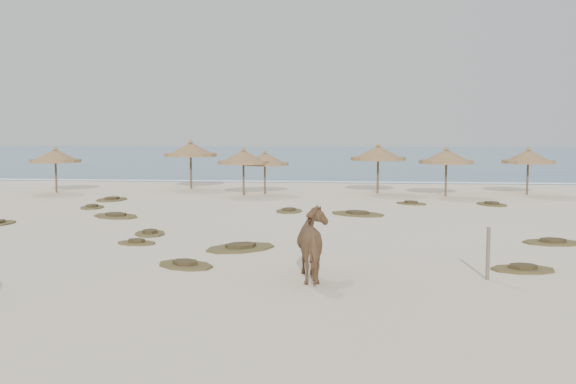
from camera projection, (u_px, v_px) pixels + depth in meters
The scene contains 25 objects.
ground at pixel (313, 248), 20.18m from camera, with size 160.00×160.00×0.00m, color beige.
ocean at pixel (342, 155), 94.50m from camera, with size 200.00×100.00×0.01m, color #2A5A7E.
foam_line at pixel (334, 182), 45.95m from camera, with size 70.00×0.60×0.01m, color white.
palapa_0 at pixel (55, 156), 38.03m from camera, with size 3.39×3.39×2.76m.
palapa_1 at pixel (191, 150), 40.43m from camera, with size 3.96×3.96×3.15m.
palapa_2 at pixel (243, 158), 36.31m from camera, with size 3.78×3.78×2.76m.
palapa_3 at pixel (265, 160), 36.99m from camera, with size 2.98×2.98×2.58m.
palapa_4 at pixel (378, 154), 37.52m from camera, with size 3.69×3.69×2.99m.
palapa_5 at pixel (446, 157), 35.69m from camera, with size 3.63×3.63×2.84m.
palapa_6 at pixel (528, 157), 36.65m from camera, with size 3.44×3.44×2.77m.
horse at pixel (317, 244), 15.89m from camera, with size 0.95×2.09×1.77m, color brown.
fence_post_near at pixel (488, 253), 15.85m from camera, with size 0.10×0.10×1.32m, color #6D6052.
scrub_1 at pixel (116, 216), 27.45m from camera, with size 2.82×2.66×0.16m.
scrub_2 at pixel (150, 233), 22.81m from camera, with size 1.51×1.87×0.16m.
scrub_3 at pixel (358, 214), 28.14m from camera, with size 3.02×2.74×0.16m.
scrub_4 at pixel (553, 242), 20.98m from camera, with size 2.02×1.40×0.16m.
scrub_6 at pixel (112, 199), 34.00m from camera, with size 1.57×2.35×0.16m.
scrub_7 at pixel (411, 203), 32.18m from camera, with size 1.97×1.87×0.16m.
scrub_8 at pixel (92, 207), 30.57m from camera, with size 1.41×1.88×0.16m.
scrub_9 at pixel (241, 247), 20.03m from camera, with size 2.77×2.69×0.16m.
scrub_10 at pixel (492, 204), 31.77m from camera, with size 1.87×2.24×0.16m.
scrub_11 at pixel (185, 264), 17.47m from camera, with size 2.07×1.84×0.16m.
scrub_12 at pixel (523, 269), 16.94m from camera, with size 1.77×1.22×0.16m.
scrub_13 at pixel (289, 211), 29.18m from camera, with size 1.27×1.88×0.16m.
scrub_14 at pixel (137, 242), 20.91m from camera, with size 1.43×1.06×0.16m.
Camera 1 is at (1.11, -19.91, 3.70)m, focal length 40.00 mm.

